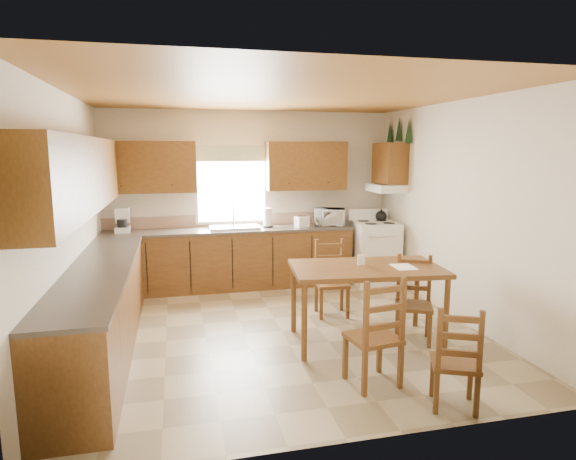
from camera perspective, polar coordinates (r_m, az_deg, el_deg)
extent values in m
plane|color=#958460|center=(5.78, -0.78, -11.86)|extent=(4.50, 4.50, 0.00)
plane|color=#9E6628|center=(5.42, -0.85, 15.80)|extent=(4.50, 4.50, 0.00)
plane|color=beige|center=(5.42, -24.71, 0.62)|extent=(4.50, 4.50, 0.00)
plane|color=beige|center=(6.31, 19.57, 2.07)|extent=(4.50, 4.50, 0.00)
plane|color=beige|center=(7.64, -4.46, 3.79)|extent=(4.50, 4.50, 0.00)
plane|color=beige|center=(3.31, 7.61, -3.76)|extent=(4.50, 4.50, 0.00)
cube|color=brown|center=(7.44, -6.87, -3.51)|extent=(3.75, 0.60, 0.88)
cube|color=brown|center=(5.43, -21.21, -9.02)|extent=(0.60, 3.60, 0.88)
cube|color=#483F37|center=(7.35, -6.94, -0.01)|extent=(3.75, 0.63, 0.04)
cube|color=#483F37|center=(5.31, -21.51, -4.30)|extent=(0.63, 3.60, 0.04)
cube|color=#936E58|center=(7.62, -7.20, 1.15)|extent=(3.75, 0.01, 0.18)
cube|color=brown|center=(7.36, -16.39, 7.16)|extent=(1.41, 0.33, 0.75)
cube|color=brown|center=(7.62, 2.16, 7.60)|extent=(1.25, 0.33, 0.75)
cube|color=brown|center=(5.20, -23.63, 5.95)|extent=(0.33, 3.60, 0.75)
cube|color=brown|center=(7.63, 11.98, 7.75)|extent=(0.33, 0.62, 0.62)
cube|color=silver|center=(7.63, 11.54, 4.90)|extent=(0.44, 0.62, 0.12)
cube|color=silver|center=(7.55, -6.70, 5.21)|extent=(1.13, 0.02, 1.18)
cube|color=white|center=(7.54, -6.70, 5.21)|extent=(1.05, 0.01, 1.10)
cube|color=#586F42|center=(7.50, -6.75, 9.00)|extent=(1.19, 0.01, 0.24)
cube|color=silver|center=(7.35, -6.37, 0.31)|extent=(0.75, 0.45, 0.04)
cone|color=#133318|center=(7.41, 14.11, 11.34)|extent=(0.22, 0.22, 0.36)
cone|color=#133318|center=(7.69, 13.01, 11.60)|extent=(0.22, 0.22, 0.36)
cone|color=#133318|center=(7.98, 11.97, 11.26)|extent=(0.22, 0.22, 0.36)
cube|color=silver|center=(7.72, 10.28, -2.79)|extent=(0.72, 0.74, 0.97)
cube|color=silver|center=(7.37, -19.05, 1.04)|extent=(0.26, 0.29, 0.34)
cylinder|color=white|center=(7.45, -2.45, 1.48)|extent=(0.17, 0.17, 0.30)
cube|color=silver|center=(7.45, 1.65, 0.99)|extent=(0.24, 0.20, 0.17)
imported|color=silver|center=(7.65, 4.92, 1.55)|extent=(0.52, 0.43, 0.27)
cube|color=brown|center=(5.40, 9.18, -8.72)|extent=(1.69, 1.09, 0.86)
cube|color=brown|center=(4.29, 19.23, -13.94)|extent=(0.48, 0.47, 0.88)
cube|color=brown|center=(4.46, 10.08, -11.66)|extent=(0.48, 0.46, 1.01)
cube|color=brown|center=(6.19, 5.24, -5.79)|extent=(0.44, 0.42, 0.96)
cube|color=brown|center=(5.52, 14.70, -8.05)|extent=(0.52, 0.51, 0.94)
cube|color=white|center=(5.33, 13.55, -4.27)|extent=(0.24, 0.31, 0.00)
cube|color=white|center=(5.32, 8.67, -3.51)|extent=(0.09, 0.03, 0.11)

